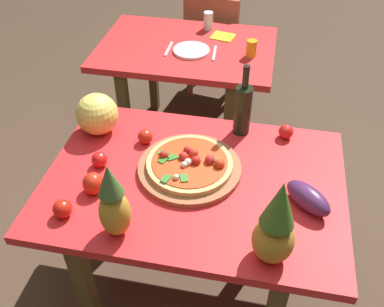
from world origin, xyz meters
TOP-DOWN VIEW (x-y plane):
  - ground_plane at (0.00, 0.00)m, footprint 10.00×10.00m
  - display_table at (0.00, 0.00)m, footprint 1.21×0.85m
  - background_table at (-0.27, 1.14)m, footprint 1.08×0.75m
  - dining_chair at (-0.18, 1.74)m, footprint 0.46×0.46m
  - pizza_board at (-0.03, 0.04)m, footprint 0.43×0.43m
  - pizza at (-0.02, 0.04)m, footprint 0.35×0.35m
  - wine_bottle at (0.15, 0.35)m, footprint 0.08×0.08m
  - pineapple_left at (-0.21, -0.32)m, footprint 0.11×0.11m
  - pineapple_right at (0.32, -0.32)m, footprint 0.14×0.14m
  - melon at (-0.49, 0.23)m, footprint 0.19×0.19m
  - bell_pepper at (-0.37, -0.15)m, footprint 0.08×0.08m
  - eggplant at (0.45, -0.06)m, footprint 0.21×0.20m
  - tomato_near_board at (-0.44, -0.29)m, footprint 0.07×0.07m
  - tomato_at_corner at (-0.26, 0.18)m, footprint 0.07×0.07m
  - tomato_beside_pepper at (0.35, 0.34)m, footprint 0.07×0.07m
  - tomato_by_bottle at (-0.40, 0.00)m, footprint 0.07×0.07m
  - drinking_glass_juice at (0.13, 1.08)m, footprint 0.06×0.06m
  - drinking_glass_water at (-0.18, 1.40)m, footprint 0.06×0.06m
  - dinner_plate at (-0.22, 1.07)m, footprint 0.22×0.22m
  - fork_utensil at (-0.36, 1.07)m, footprint 0.02×0.18m
  - knife_utensil at (-0.08, 1.07)m, footprint 0.03×0.18m
  - napkin_folded at (-0.07, 1.30)m, footprint 0.16×0.15m

SIDE VIEW (x-z plane):
  - ground_plane at x=0.00m, z-range 0.00..0.00m
  - dining_chair at x=-0.18m, z-range 0.06..0.91m
  - background_table at x=-0.27m, z-range 0.26..0.98m
  - display_table at x=0.00m, z-range 0.27..1.00m
  - napkin_folded at x=-0.07m, z-range 0.72..0.73m
  - fork_utensil at x=-0.36m, z-range 0.72..0.73m
  - knife_utensil at x=-0.08m, z-range 0.72..0.73m
  - dinner_plate at x=-0.22m, z-range 0.72..0.74m
  - pizza_board at x=-0.03m, z-range 0.72..0.75m
  - tomato_beside_pepper at x=0.35m, z-range 0.72..0.79m
  - tomato_by_bottle at x=-0.40m, z-range 0.72..0.79m
  - tomato_at_corner at x=-0.26m, z-range 0.72..0.79m
  - tomato_near_board at x=-0.44m, z-range 0.72..0.80m
  - pizza at x=-0.02m, z-range 0.74..0.79m
  - bell_pepper at x=-0.37m, z-range 0.72..0.81m
  - eggplant at x=0.45m, z-range 0.72..0.81m
  - drinking_glass_juice at x=0.13m, z-range 0.72..0.82m
  - drinking_glass_water at x=-0.18m, z-range 0.72..0.84m
  - melon at x=-0.49m, z-range 0.72..0.91m
  - wine_bottle at x=0.15m, z-range 0.68..1.02m
  - pineapple_left at x=-0.21m, z-range 0.71..1.03m
  - pineapple_right at x=0.32m, z-range 0.70..1.05m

